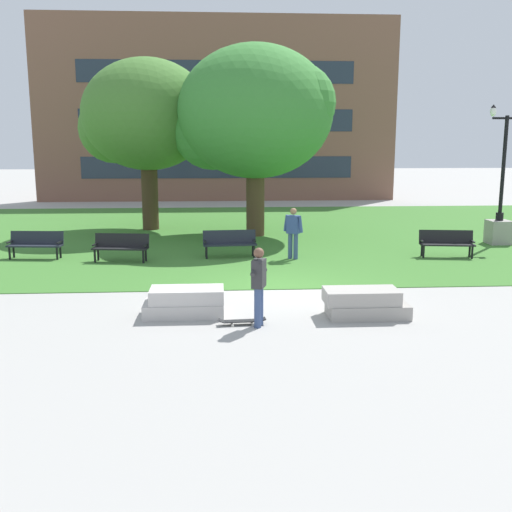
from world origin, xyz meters
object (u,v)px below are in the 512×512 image
at_px(park_bench_near_right, 230,242).
at_px(lamp_post_center, 500,217).
at_px(person_bystander_near_lawn, 293,230).
at_px(concrete_block_center, 185,302).
at_px(park_bench_far_left, 121,246).
at_px(park_bench_far_right, 36,243).
at_px(person_skateboarder, 259,282).
at_px(skateboard, 242,321).
at_px(concrete_block_left, 365,303).
at_px(park_bench_near_left, 447,242).

xyz_separation_m(park_bench_near_right, lamp_post_center, (10.33, 1.99, 0.53)).
bearing_deg(lamp_post_center, person_bystander_near_lawn, -163.25).
distance_m(concrete_block_center, park_bench_far_left, 6.77).
bearing_deg(park_bench_far_right, concrete_block_center, -52.66).
xyz_separation_m(person_skateboarder, skateboard, (-0.35, 0.11, -0.89)).
relative_size(park_bench_near_right, park_bench_far_right, 0.99).
xyz_separation_m(concrete_block_left, lamp_post_center, (7.44, 9.18, 0.76)).
relative_size(lamp_post_center, person_bystander_near_lawn, 3.04).
height_order(park_bench_near_right, park_bench_far_right, same).
relative_size(concrete_block_left, person_skateboarder, 1.10).
height_order(park_bench_near_right, park_bench_far_left, same).
relative_size(concrete_block_center, lamp_post_center, 0.35).
xyz_separation_m(concrete_block_center, lamp_post_center, (11.48, 8.84, 0.76)).
bearing_deg(lamp_post_center, park_bench_near_left, -140.42).
distance_m(lamp_post_center, person_bystander_near_lawn, 8.59).
distance_m(concrete_block_left, park_bench_near_left, 8.06).
bearing_deg(person_bystander_near_lawn, skateboard, -105.54).
distance_m(concrete_block_left, person_skateboarder, 2.58).
xyz_separation_m(skateboard, lamp_post_center, (10.22, 9.62, 0.98)).
bearing_deg(concrete_block_center, lamp_post_center, 37.59).
bearing_deg(concrete_block_left, park_bench_near_left, 56.43).
bearing_deg(concrete_block_center, concrete_block_left, -4.88).
xyz_separation_m(skateboard, park_bench_near_left, (7.23, 7.15, 0.45)).
bearing_deg(skateboard, park_bench_far_right, 130.30).
distance_m(concrete_block_center, person_skateboarder, 1.96).
xyz_separation_m(concrete_block_left, person_skateboarder, (-2.43, -0.55, 0.67)).
relative_size(concrete_block_left, park_bench_near_right, 1.03).
distance_m(park_bench_near_right, park_bench_far_right, 6.51).
xyz_separation_m(skateboard, park_bench_far_right, (-6.63, 7.81, 0.45)).
bearing_deg(skateboard, person_bystander_near_lawn, 74.46).
distance_m(park_bench_near_right, lamp_post_center, 10.54).
distance_m(concrete_block_center, park_bench_far_right, 8.85).
distance_m(park_bench_near_left, lamp_post_center, 3.90).
bearing_deg(lamp_post_center, park_bench_far_left, -169.73).
bearing_deg(person_bystander_near_lawn, concrete_block_center, -117.06).
xyz_separation_m(concrete_block_left, park_bench_near_left, (4.46, 6.72, 0.23)).
bearing_deg(park_bench_far_left, park_bench_far_right, 166.38).
relative_size(park_bench_near_left, person_bystander_near_lawn, 1.09).
bearing_deg(person_skateboarder, park_bench_near_right, 93.44).
xyz_separation_m(park_bench_far_right, lamp_post_center, (16.84, 1.80, 0.53)).
bearing_deg(lamp_post_center, park_bench_far_right, -173.88).
bearing_deg(park_bench_near_right, concrete_block_center, -99.49).
height_order(concrete_block_center, concrete_block_left, same).
xyz_separation_m(concrete_block_left, skateboard, (-2.78, -0.44, -0.22)).
height_order(person_skateboarder, park_bench_far_right, person_skateboarder).
distance_m(park_bench_near_left, person_bystander_near_lawn, 5.27).
height_order(park_bench_far_right, person_bystander_near_lawn, person_bystander_near_lawn).
relative_size(concrete_block_center, person_bystander_near_lawn, 1.05).
bearing_deg(park_bench_far_left, person_bystander_near_lawn, 0.42).
bearing_deg(skateboard, park_bench_far_left, 117.43).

